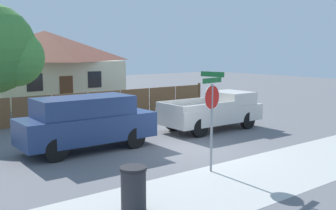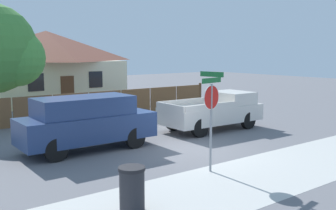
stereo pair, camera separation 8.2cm
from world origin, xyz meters
name	(u,v)px [view 2 (the right image)]	position (x,y,z in m)	size (l,w,h in m)	color
ground_plane	(188,150)	(0.00, 0.00, 0.00)	(80.00, 80.00, 0.00)	slate
sidewalk_strip	(266,174)	(0.00, -3.60, 0.00)	(36.00, 3.20, 0.01)	#B2B2AD
wooden_fence	(106,104)	(1.05, 8.22, 0.72)	(13.98, 0.12, 1.54)	brown
house	(47,65)	(1.09, 16.92, 2.61)	(9.82, 7.48, 5.04)	beige
red_suv	(87,121)	(-2.96, 2.20, 1.07)	(4.94, 1.92, 1.98)	navy
orange_pickup	(215,111)	(3.48, 2.20, 0.85)	(4.86, 2.09, 1.69)	silver
stop_sign	(211,105)	(-1.16, -2.43, 2.03)	(0.90, 0.81, 3.01)	gray
trash_bin	(132,189)	(-4.62, -3.53, 0.52)	(0.61, 0.61, 1.04)	#28282D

